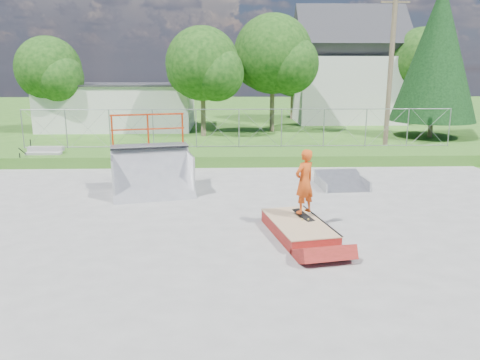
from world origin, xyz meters
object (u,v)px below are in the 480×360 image
object	(u,v)px
grind_box	(298,229)
skater	(304,184)
quarter_pipe	(152,157)
flat_bank_ramp	(342,181)

from	to	relation	value
grind_box	skater	distance (m)	1.13
quarter_pipe	skater	bearing A→B (deg)	-53.68
quarter_pipe	flat_bank_ramp	distance (m)	6.64
flat_bank_ramp	skater	xyz separation A→B (m)	(-2.10, -4.42, 1.01)
flat_bank_ramp	grind_box	bearing A→B (deg)	-119.17
grind_box	skater	bearing A→B (deg)	51.90
quarter_pipe	grind_box	bearing A→B (deg)	-57.52
flat_bank_ramp	quarter_pipe	bearing A→B (deg)	-177.65
grind_box	quarter_pipe	bearing A→B (deg)	124.99
quarter_pipe	skater	world-z (taller)	quarter_pipe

